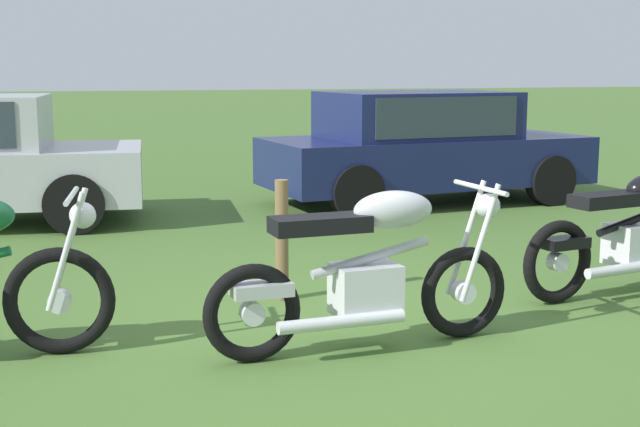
# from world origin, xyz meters

# --- Properties ---
(ground_plane) EXTENTS (120.00, 120.00, 0.00)m
(ground_plane) POSITION_xyz_m (0.00, 0.00, 0.00)
(ground_plane) COLOR #476B2D
(motorcycle_silver) EXTENTS (2.02, 0.64, 1.02)m
(motorcycle_silver) POSITION_xyz_m (0.04, -0.35, 0.49)
(motorcycle_silver) COLOR black
(motorcycle_silver) RESTS_ON ground
(motorcycle_black) EXTENTS (2.11, 0.78, 1.02)m
(motorcycle_black) POSITION_xyz_m (2.52, 0.38, 0.48)
(motorcycle_black) COLOR black
(motorcycle_black) RESTS_ON ground
(car_navy) EXTENTS (4.28, 2.17, 1.43)m
(car_navy) POSITION_xyz_m (2.70, 5.03, 0.80)
(car_navy) COLOR #161E4C
(car_navy) RESTS_ON ground
(fence_post_wooden) EXTENTS (0.10, 0.10, 0.91)m
(fence_post_wooden) POSITION_xyz_m (-0.18, 0.93, 0.46)
(fence_post_wooden) COLOR brown
(fence_post_wooden) RESTS_ON ground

